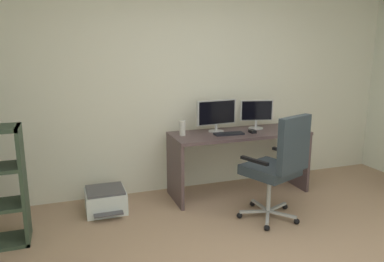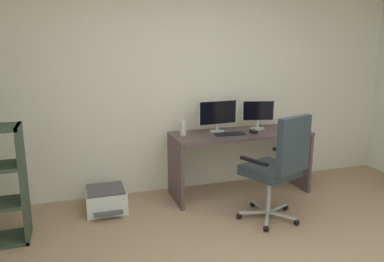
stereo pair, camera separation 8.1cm
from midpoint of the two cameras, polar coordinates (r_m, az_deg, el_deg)
wall_back at (r=4.52m, az=-1.33°, el=7.80°), size 5.58×0.10×2.68m
desk at (r=4.43m, az=6.74°, el=-2.57°), size 1.63×0.60×0.75m
monitor_main at (r=4.33m, az=3.25°, el=2.68°), size 0.50×0.18×0.38m
monitor_secondary at (r=4.56m, az=9.40°, el=2.89°), size 0.39×0.18×0.35m
keyboard at (r=4.24m, az=5.16°, el=-0.42°), size 0.35×0.15×0.02m
computer_mouse at (r=4.36m, az=8.77°, el=-0.07°), size 0.06×0.10×0.03m
desktop_speaker at (r=4.17m, az=-2.06°, el=0.44°), size 0.07×0.07×0.17m
office_chair at (r=3.74m, az=12.63°, el=-4.86°), size 0.63×0.68×1.11m
printer at (r=4.16m, az=-13.73°, el=-10.33°), size 0.42×0.49×0.25m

